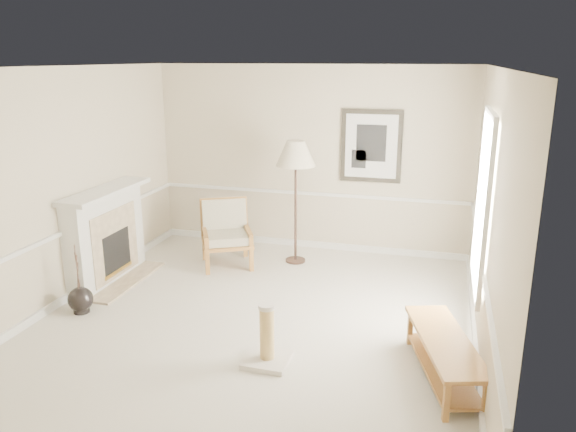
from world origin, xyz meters
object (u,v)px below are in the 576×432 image
object	(u,v)px
floor_vase	(81,300)
floor_lamp	(296,157)
bench	(444,352)
scratching_post	(267,345)
armchair	(226,230)

from	to	relation	value
floor_vase	floor_lamp	bearing A→B (deg)	49.44
bench	scratching_post	world-z (taller)	scratching_post
floor_lamp	armchair	bearing A→B (deg)	-161.90
floor_lamp	scratching_post	bearing A→B (deg)	-80.81
floor_lamp	floor_vase	bearing A→B (deg)	-130.56
floor_vase	bench	bearing A→B (deg)	-4.31
armchair	floor_lamp	xyz separation A→B (m)	(0.99, 0.32, 1.09)
scratching_post	armchair	bearing A→B (deg)	119.43
armchair	scratching_post	size ratio (longest dim) A/B	1.57
bench	armchair	bearing A→B (deg)	142.94
scratching_post	floor_lamp	bearing A→B (deg)	99.19
armchair	bench	world-z (taller)	armchair
bench	floor_vase	bearing A→B (deg)	175.69
floor_vase	armchair	distance (m)	2.37
armchair	scratching_post	xyz separation A→B (m)	(1.46, -2.59, -0.31)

